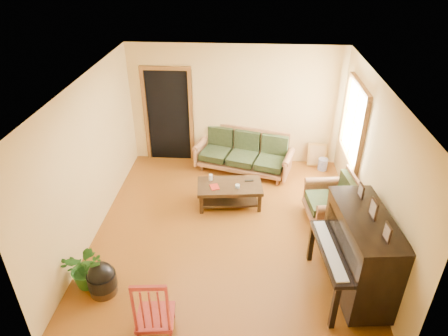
# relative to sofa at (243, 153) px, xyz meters

# --- Properties ---
(floor) EXTENTS (5.00, 5.00, 0.00)m
(floor) POSITION_rel_sofa_xyz_m (-0.21, -2.00, -0.43)
(floor) COLOR #5F300C
(floor) RESTS_ON ground
(doorway) EXTENTS (1.08, 0.16, 2.05)m
(doorway) POSITION_rel_sofa_xyz_m (-1.66, 0.48, 0.59)
(doorway) COLOR black
(doorway) RESTS_ON floor
(window) EXTENTS (0.12, 1.36, 1.46)m
(window) POSITION_rel_sofa_xyz_m (2.00, -0.70, 1.07)
(window) COLOR white
(window) RESTS_ON right_wall
(sofa) EXTENTS (2.18, 1.37, 0.87)m
(sofa) POSITION_rel_sofa_xyz_m (0.00, 0.00, 0.00)
(sofa) COLOR brown
(sofa) RESTS_ON floor
(coffee_table) EXTENTS (1.26, 0.78, 0.43)m
(coffee_table) POSITION_rel_sofa_xyz_m (-0.22, -1.28, -0.22)
(coffee_table) COLOR black
(coffee_table) RESTS_ON floor
(armchair) EXTENTS (0.98, 1.01, 0.92)m
(armchair) POSITION_rel_sofa_xyz_m (1.56, -1.63, 0.02)
(armchair) COLOR brown
(armchair) RESTS_ON floor
(piano) EXTENTS (1.02, 1.56, 1.30)m
(piano) POSITION_rel_sofa_xyz_m (1.67, -3.27, 0.22)
(piano) COLOR black
(piano) RESTS_ON floor
(footstool) EXTENTS (0.53, 0.53, 0.39)m
(footstool) POSITION_rel_sofa_xyz_m (-1.89, -3.57, -0.24)
(footstool) COLOR black
(footstool) RESTS_ON floor
(red_chair) EXTENTS (0.52, 0.56, 1.00)m
(red_chair) POSITION_rel_sofa_xyz_m (-1.00, -4.15, 0.07)
(red_chair) COLOR maroon
(red_chair) RESTS_ON floor
(leaning_frame) EXTENTS (0.41, 0.10, 0.55)m
(leaning_frame) POSITION_rel_sofa_xyz_m (1.62, 0.34, -0.16)
(leaning_frame) COLOR #B2863B
(leaning_frame) RESTS_ON floor
(ceramic_crock) EXTENTS (0.22, 0.22, 0.26)m
(ceramic_crock) POSITION_rel_sofa_xyz_m (1.74, 0.16, -0.30)
(ceramic_crock) COLOR #3546A0
(ceramic_crock) RESTS_ON floor
(potted_plant) EXTENTS (0.70, 0.64, 0.67)m
(potted_plant) POSITION_rel_sofa_xyz_m (-2.14, -3.44, -0.10)
(potted_plant) COLOR #235418
(potted_plant) RESTS_ON floor
(book) EXTENTS (0.21, 0.24, 0.02)m
(book) POSITION_rel_sofa_xyz_m (-0.56, -1.41, 0.01)
(book) COLOR maroon
(book) RESTS_ON coffee_table
(candle) EXTENTS (0.09, 0.09, 0.12)m
(candle) POSITION_rel_sofa_xyz_m (-0.58, -1.13, 0.06)
(candle) COLOR silver
(candle) RESTS_ON coffee_table
(glass_jar) EXTENTS (0.10, 0.10, 0.06)m
(glass_jar) POSITION_rel_sofa_xyz_m (-0.07, -1.35, 0.03)
(glass_jar) COLOR silver
(glass_jar) RESTS_ON coffee_table
(remote) EXTENTS (0.17, 0.07, 0.02)m
(remote) POSITION_rel_sofa_xyz_m (0.14, -1.12, 0.01)
(remote) COLOR black
(remote) RESTS_ON coffee_table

